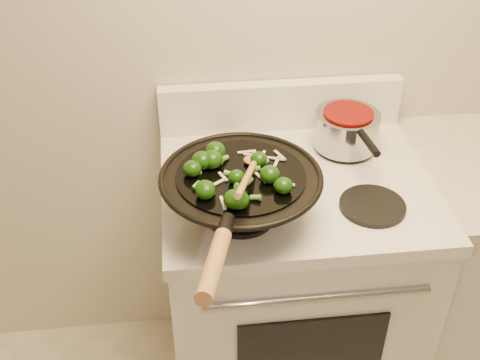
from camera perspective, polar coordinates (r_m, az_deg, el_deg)
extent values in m
plane|color=beige|center=(1.91, 10.85, 15.68)|extent=(3.50, 0.00, 3.50)
cube|color=white|center=(2.07, 4.64, -10.82)|extent=(0.76, 0.64, 0.88)
cube|color=white|center=(1.76, 5.36, -0.52)|extent=(0.78, 0.66, 0.04)
cube|color=white|center=(1.95, 3.86, 7.06)|extent=(0.78, 0.05, 0.16)
cylinder|color=gray|center=(1.60, 7.37, -11.03)|extent=(0.60, 0.02, 0.02)
cube|color=black|center=(1.78, 6.75, -15.97)|extent=(0.42, 0.01, 0.28)
cylinder|color=black|center=(1.60, 0.09, -3.36)|extent=(0.18, 0.18, 0.01)
cylinder|color=black|center=(1.67, 12.44, -2.40)|extent=(0.18, 0.18, 0.01)
cylinder|color=black|center=(1.84, -0.98, 2.54)|extent=(0.18, 0.18, 0.01)
cylinder|color=black|center=(1.90, 9.88, 3.17)|extent=(0.18, 0.18, 0.01)
torus|color=black|center=(1.52, 0.09, 0.32)|extent=(0.42, 0.42, 0.02)
cylinder|color=black|center=(1.52, 0.09, 0.41)|extent=(0.33, 0.33, 0.01)
cylinder|color=black|center=(1.32, -1.36, -4.42)|extent=(0.05, 0.08, 0.04)
cylinder|color=#AE7A45|center=(1.21, -2.48, -8.03)|extent=(0.09, 0.22, 0.07)
ellipsoid|color=#133908|center=(1.55, 1.80, 2.00)|extent=(0.04, 0.04, 0.04)
cylinder|color=#53812E|center=(1.56, 2.28, 1.67)|extent=(0.02, 0.02, 0.02)
ellipsoid|color=#133908|center=(1.41, -0.44, -1.67)|extent=(0.05, 0.05, 0.04)
ellipsoid|color=#133908|center=(1.49, 2.83, 0.55)|extent=(0.05, 0.05, 0.04)
ellipsoid|color=#133908|center=(1.55, -2.45, 2.01)|extent=(0.05, 0.05, 0.04)
cylinder|color=#53812E|center=(1.56, -1.94, 1.66)|extent=(0.02, 0.01, 0.01)
ellipsoid|color=#133908|center=(1.54, -2.66, 1.96)|extent=(0.06, 0.06, 0.05)
ellipsoid|color=#133908|center=(1.44, -3.32, -1.02)|extent=(0.05, 0.05, 0.04)
ellipsoid|color=#133908|center=(1.58, -2.35, 2.80)|extent=(0.05, 0.05, 0.05)
cylinder|color=#53812E|center=(1.58, -1.76, 2.37)|extent=(0.02, 0.02, 0.02)
ellipsoid|color=#133908|center=(1.41, -0.55, -1.83)|extent=(0.05, 0.05, 0.05)
ellipsoid|color=#133908|center=(1.46, 4.13, -0.52)|extent=(0.05, 0.05, 0.04)
ellipsoid|color=#133908|center=(1.51, -4.56, 1.09)|extent=(0.05, 0.05, 0.04)
cylinder|color=#53812E|center=(1.52, -4.00, 0.72)|extent=(0.02, 0.02, 0.02)
ellipsoid|color=#133908|center=(1.48, -0.35, 0.28)|extent=(0.04, 0.04, 0.04)
ellipsoid|color=#133908|center=(1.54, -3.62, 1.86)|extent=(0.05, 0.05, 0.05)
ellipsoid|color=#133908|center=(1.44, -3.33, -0.86)|extent=(0.05, 0.05, 0.04)
cylinder|color=#53812E|center=(1.45, -2.72, -1.26)|extent=(0.02, 0.02, 0.02)
ellipsoid|color=#133908|center=(1.40, -0.20, -1.86)|extent=(0.05, 0.05, 0.05)
cube|color=beige|center=(1.42, -1.63, -2.19)|extent=(0.01, 0.05, 0.00)
cube|color=beige|center=(1.59, 2.13, 2.26)|extent=(0.03, 0.05, 0.00)
cube|color=beige|center=(1.59, 1.03, 2.43)|extent=(0.04, 0.02, 0.00)
cube|color=beige|center=(1.58, 1.32, 2.05)|extent=(0.03, 0.04, 0.00)
cube|color=beige|center=(1.60, 0.63, 2.69)|extent=(0.05, 0.01, 0.00)
cube|color=beige|center=(1.57, 3.50, 1.74)|extent=(0.03, 0.05, 0.00)
cube|color=beige|center=(1.58, 3.32, 2.06)|extent=(0.06, 0.03, 0.00)
cube|color=beige|center=(1.49, -2.09, -0.25)|extent=(0.04, 0.03, 0.00)
cube|color=beige|center=(1.59, 3.80, 2.36)|extent=(0.03, 0.05, 0.00)
cube|color=beige|center=(1.51, -1.62, 0.31)|extent=(0.02, 0.04, 0.00)
cube|color=beige|center=(1.51, 1.98, 0.23)|extent=(0.03, 0.05, 0.00)
cube|color=beige|center=(1.49, 4.21, -0.46)|extent=(0.05, 0.01, 0.00)
cylinder|color=#519831|center=(1.49, 0.85, -0.11)|extent=(0.02, 0.03, 0.02)
cylinder|color=#519831|center=(1.43, 1.49, -1.66)|extent=(0.02, 0.02, 0.02)
cylinder|color=#519831|center=(1.53, 1.43, 1.07)|extent=(0.03, 0.02, 0.01)
cylinder|color=#519831|center=(1.51, -1.08, 0.62)|extent=(0.02, 0.03, 0.02)
cylinder|color=#519831|center=(1.48, -4.13, -0.50)|extent=(0.03, 0.02, 0.02)
cylinder|color=#519831|center=(1.57, -1.49, 2.06)|extent=(0.03, 0.02, 0.02)
cylinder|color=#519831|center=(1.47, -0.29, -0.47)|extent=(0.03, 0.03, 0.02)
sphere|color=beige|center=(1.57, -2.38, 2.01)|extent=(0.01, 0.01, 0.01)
sphere|color=beige|center=(1.60, 1.39, 2.58)|extent=(0.01, 0.01, 0.01)
sphere|color=beige|center=(1.57, 2.57, 1.83)|extent=(0.01, 0.01, 0.01)
ellipsoid|color=#AE7A45|center=(1.56, 1.47, 1.90)|extent=(0.07, 0.06, 0.02)
cylinder|color=#AE7A45|center=(1.43, 0.68, 0.25)|extent=(0.09, 0.25, 0.09)
cylinder|color=gray|center=(1.87, 10.07, 4.75)|extent=(0.20, 0.20, 0.11)
cylinder|color=#630704|center=(1.84, 10.26, 6.28)|extent=(0.15, 0.15, 0.01)
cylinder|color=black|center=(1.73, 12.11, 3.46)|extent=(0.03, 0.12, 0.02)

